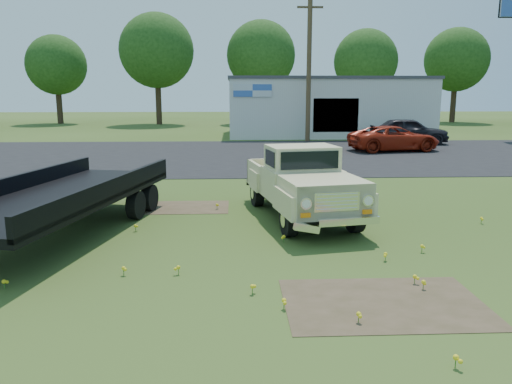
{
  "coord_description": "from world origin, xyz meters",
  "views": [
    {
      "loc": [
        -0.74,
        -9.93,
        3.13
      ],
      "look_at": [
        -0.25,
        1.0,
        0.92
      ],
      "focal_mm": 35.0,
      "sensor_mm": 36.0,
      "label": 1
    }
  ],
  "objects_px": {
    "red_pickup": "(394,139)",
    "dark_sedan": "(409,131)",
    "flatbed_trailer": "(61,190)",
    "vintage_pickup_truck": "(301,182)"
  },
  "relations": [
    {
      "from": "flatbed_trailer",
      "to": "red_pickup",
      "type": "xyz_separation_m",
      "value": [
        12.38,
        15.34,
        -0.34
      ]
    },
    {
      "from": "dark_sedan",
      "to": "flatbed_trailer",
      "type": "bearing_deg",
      "value": 148.22
    },
    {
      "from": "flatbed_trailer",
      "to": "vintage_pickup_truck",
      "type": "bearing_deg",
      "value": 25.36
    },
    {
      "from": "red_pickup",
      "to": "dark_sedan",
      "type": "height_order",
      "value": "dark_sedan"
    },
    {
      "from": "flatbed_trailer",
      "to": "dark_sedan",
      "type": "xyz_separation_m",
      "value": [
        14.41,
        18.91,
        -0.21
      ]
    },
    {
      "from": "flatbed_trailer",
      "to": "dark_sedan",
      "type": "bearing_deg",
      "value": 65.32
    },
    {
      "from": "flatbed_trailer",
      "to": "red_pickup",
      "type": "height_order",
      "value": "flatbed_trailer"
    },
    {
      "from": "red_pickup",
      "to": "dark_sedan",
      "type": "xyz_separation_m",
      "value": [
        2.03,
        3.57,
        0.12
      ]
    },
    {
      "from": "flatbed_trailer",
      "to": "dark_sedan",
      "type": "distance_m",
      "value": 23.78
    },
    {
      "from": "vintage_pickup_truck",
      "to": "flatbed_trailer",
      "type": "xyz_separation_m",
      "value": [
        -5.5,
        -1.24,
        0.08
      ]
    }
  ]
}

